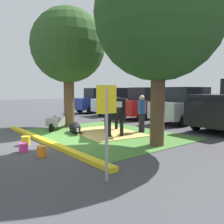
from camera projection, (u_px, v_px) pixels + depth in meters
The scene contains 18 objects.
ground_plane at pixel (63, 140), 8.75m from camera, with size 80.00×80.00×0.00m, color #424247.
grass_island at pixel (105, 134), 9.88m from camera, with size 6.50×4.90×0.02m, color #477A33.
curb_yellow at pixel (45, 141), 8.26m from camera, with size 7.70×0.24×0.12m, color yellow.
hay_bedding at pixel (107, 133), 10.14m from camera, with size 3.20×2.40×0.04m, color tan.
shade_tree_left at pixel (68, 46), 11.51m from camera, with size 3.64×3.64×5.86m.
shade_tree_right at pixel (159, 16), 7.47m from camera, with size 4.19×4.19×6.33m.
cow_holstein at pixel (113, 108), 9.90m from camera, with size 2.82×2.04×1.56m.
calf_lying at pixel (75, 128), 10.10m from camera, with size 1.33×0.84×0.48m.
person_handler at pixel (142, 113), 10.16m from camera, with size 0.48×0.34×1.63m.
wheelbarrow at pixel (55, 122), 10.91m from camera, with size 1.31×1.38×0.63m.
parking_sign at pixel (107, 114), 4.65m from camera, with size 0.09×0.44×1.95m.
bucket_yellow at pixel (26, 140), 7.93m from camera, with size 0.31×0.31×0.30m.
bucket_pink at pixel (23, 147), 7.06m from camera, with size 0.29×0.29×0.26m.
bucket_orange at pixel (42, 151), 6.56m from camera, with size 0.27×0.27×0.30m.
sedan_blue at pixel (100, 101), 19.61m from camera, with size 2.17×4.48×2.02m.
hatchback_white at pixel (122, 102), 17.64m from camera, with size 2.17×4.48×2.02m.
sedan_red at pixel (148, 103), 15.41m from camera, with size 2.17×4.48×2.02m.
sedan_silver at pixel (187, 106), 13.27m from camera, with size 2.17×4.48×2.02m.
Camera 1 is at (7.86, -3.97, 1.85)m, focal length 37.71 mm.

